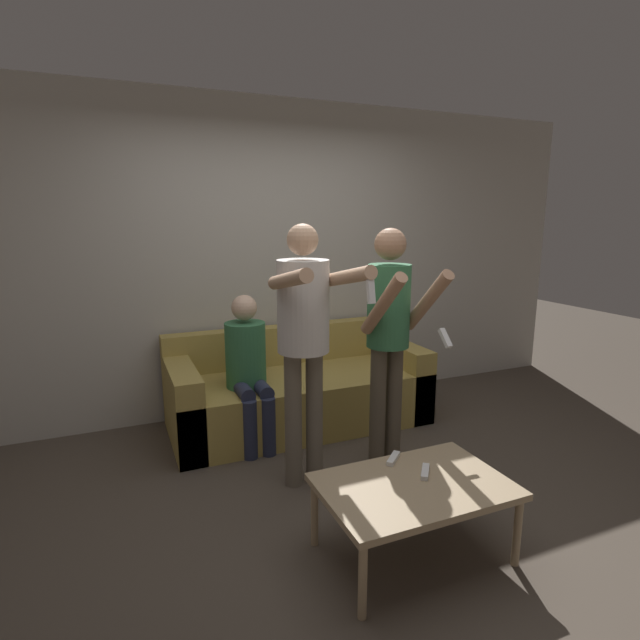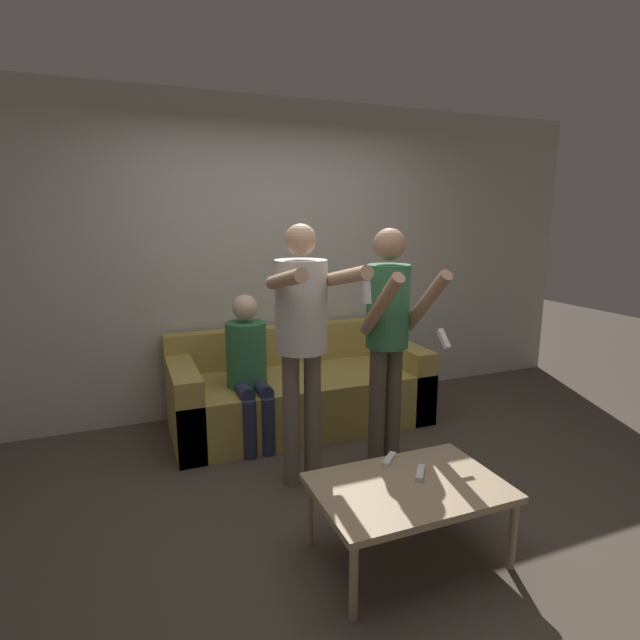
# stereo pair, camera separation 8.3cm
# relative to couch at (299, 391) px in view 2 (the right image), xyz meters

# --- Properties ---
(ground_plane) EXTENTS (14.00, 14.00, 0.00)m
(ground_plane) POSITION_rel_couch_xyz_m (-0.09, -1.28, -0.27)
(ground_plane) COLOR #4C4238
(wall_back) EXTENTS (6.40, 0.06, 2.70)m
(wall_back) POSITION_rel_couch_xyz_m (-0.09, 0.49, 1.08)
(wall_back) COLOR #B7B2A8
(wall_back) RESTS_ON ground_plane
(couch) EXTENTS (2.10, 0.91, 0.77)m
(couch) POSITION_rel_couch_xyz_m (0.00, 0.00, 0.00)
(couch) COLOR #AD9347
(couch) RESTS_ON ground_plane
(person_standing_left) EXTENTS (0.44, 0.71, 1.68)m
(person_standing_left) POSITION_rel_couch_xyz_m (-0.30, -0.95, 0.78)
(person_standing_left) COLOR #6B6051
(person_standing_left) RESTS_ON ground_plane
(person_standing_right) EXTENTS (0.41, 0.60, 1.65)m
(person_standing_right) POSITION_rel_couch_xyz_m (0.30, -0.95, 0.73)
(person_standing_right) COLOR brown
(person_standing_right) RESTS_ON ground_plane
(person_seated) EXTENTS (0.31, 0.53, 1.15)m
(person_seated) POSITION_rel_couch_xyz_m (-0.47, -0.22, 0.36)
(person_seated) COLOR #282D47
(person_seated) RESTS_ON ground_plane
(coffee_table) EXTENTS (0.95, 0.62, 0.40)m
(coffee_table) POSITION_rel_couch_xyz_m (-0.06, -1.83, 0.09)
(coffee_table) COLOR tan
(coffee_table) RESTS_ON ground_plane
(remote_near) EXTENTS (0.12, 0.14, 0.02)m
(remote_near) POSITION_rel_couch_xyz_m (0.05, -1.77, 0.14)
(remote_near) COLOR white
(remote_near) RESTS_ON coffee_table
(remote_far) EXTENTS (0.13, 0.13, 0.02)m
(remote_far) POSITION_rel_couch_xyz_m (-0.03, -1.58, 0.14)
(remote_far) COLOR white
(remote_far) RESTS_ON coffee_table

